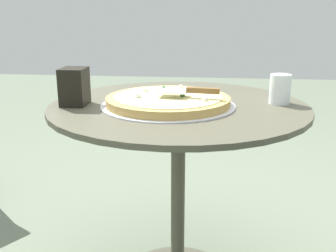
{
  "coord_description": "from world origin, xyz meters",
  "views": [
    {
      "loc": [
        1.38,
        0.11,
        1.05
      ],
      "look_at": [
        0.03,
        -0.03,
        0.66
      ],
      "focal_mm": 43.36,
      "sensor_mm": 36.0,
      "label": 1
    }
  ],
  "objects_px": {
    "patio_table": "(178,148)",
    "pizza_server": "(188,91)",
    "napkin_dispenser": "(74,87)",
    "drinking_cup": "(280,89)",
    "pizza_on_tray": "(168,101)"
  },
  "relations": [
    {
      "from": "patio_table",
      "to": "drinking_cup",
      "type": "xyz_separation_m",
      "value": [
        -0.04,
        0.35,
        0.22
      ]
    },
    {
      "from": "pizza_server",
      "to": "napkin_dispenser",
      "type": "xyz_separation_m",
      "value": [
        0.0,
        -0.39,
        0.01
      ]
    },
    {
      "from": "patio_table",
      "to": "pizza_server",
      "type": "xyz_separation_m",
      "value": [
        0.05,
        0.04,
        0.22
      ]
    },
    {
      "from": "pizza_server",
      "to": "drinking_cup",
      "type": "bearing_deg",
      "value": 106.5
    },
    {
      "from": "pizza_on_tray",
      "to": "napkin_dispenser",
      "type": "height_order",
      "value": "napkin_dispenser"
    },
    {
      "from": "pizza_on_tray",
      "to": "drinking_cup",
      "type": "distance_m",
      "value": 0.39
    },
    {
      "from": "drinking_cup",
      "to": "napkin_dispenser",
      "type": "height_order",
      "value": "napkin_dispenser"
    },
    {
      "from": "pizza_on_tray",
      "to": "drinking_cup",
      "type": "bearing_deg",
      "value": 101.12
    },
    {
      "from": "patio_table",
      "to": "napkin_dispenser",
      "type": "bearing_deg",
      "value": -81.86
    },
    {
      "from": "pizza_on_tray",
      "to": "pizza_server",
      "type": "distance_m",
      "value": 0.08
    },
    {
      "from": "napkin_dispenser",
      "to": "patio_table",
      "type": "bearing_deg",
      "value": 97.52
    },
    {
      "from": "drinking_cup",
      "to": "patio_table",
      "type": "bearing_deg",
      "value": -82.83
    },
    {
      "from": "pizza_on_tray",
      "to": "drinking_cup",
      "type": "xyz_separation_m",
      "value": [
        -0.08,
        0.39,
        0.03
      ]
    },
    {
      "from": "pizza_server",
      "to": "napkin_dispenser",
      "type": "distance_m",
      "value": 0.39
    },
    {
      "from": "pizza_on_tray",
      "to": "drinking_cup",
      "type": "height_order",
      "value": "drinking_cup"
    }
  ]
}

